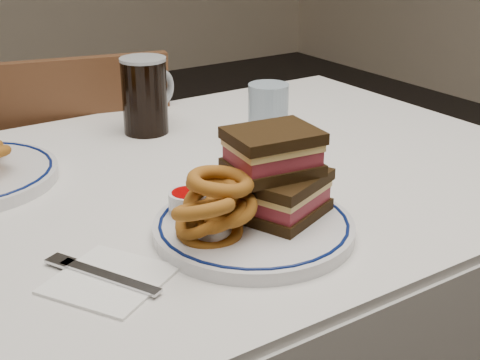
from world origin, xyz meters
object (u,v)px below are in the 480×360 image
main_plate (254,227)px  beer_mug (146,95)px  reuben_sandwich (278,173)px  chair_far (82,209)px

main_plate → beer_mug: beer_mug is taller
main_plate → reuben_sandwich: bearing=3.9°
chair_far → reuben_sandwich: reuben_sandwich is taller
main_plate → beer_mug: bearing=81.0°
chair_far → main_plate: chair_far is taller
chair_far → reuben_sandwich: (0.01, -0.78, 0.36)m
chair_far → reuben_sandwich: 0.86m
reuben_sandwich → main_plate: bearing=-176.1°
reuben_sandwich → beer_mug: (0.03, 0.48, -0.00)m
chair_far → beer_mug: (0.05, -0.30, 0.35)m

